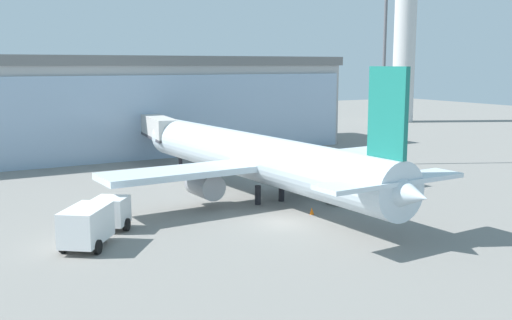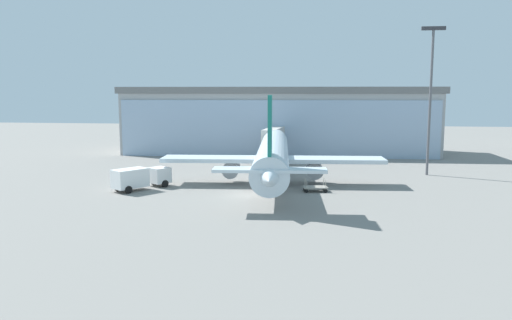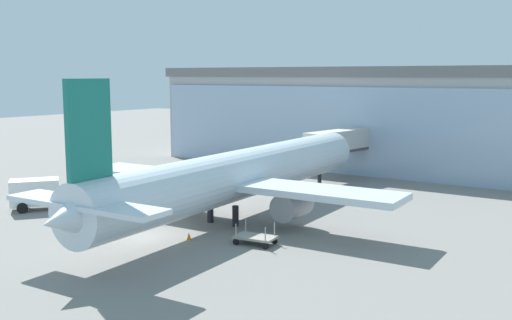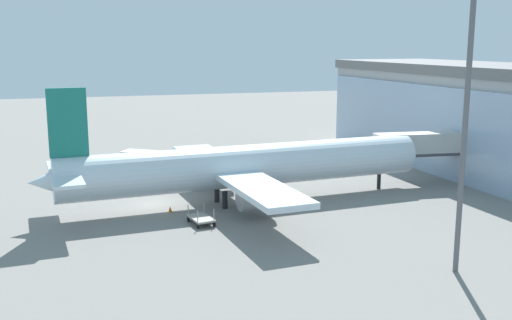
# 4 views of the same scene
# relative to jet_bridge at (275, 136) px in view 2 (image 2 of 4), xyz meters

# --- Properties ---
(ground) EXTENTS (240.00, 240.00, 0.00)m
(ground) POSITION_rel_jet_bridge_xyz_m (-0.21, -29.32, -4.19)
(ground) COLOR gray
(terminal_building) EXTENTS (59.52, 17.58, 12.52)m
(terminal_building) POSITION_rel_jet_bridge_xyz_m (-0.20, 11.22, 2.07)
(terminal_building) COLOR #A3A3A3
(terminal_building) RESTS_ON ground
(jet_bridge) EXTENTS (3.38, 11.60, 5.57)m
(jet_bridge) POSITION_rel_jet_bridge_xyz_m (0.00, 0.00, 0.00)
(jet_bridge) COLOR beige
(jet_bridge) RESTS_ON ground
(apron_light_mast) EXTENTS (3.20, 0.40, 20.47)m
(apron_light_mast) POSITION_rel_jet_bridge_xyz_m (22.79, -12.37, 7.82)
(apron_light_mast) COLOR #59595E
(apron_light_mast) RESTS_ON ground
(airplane) EXTENTS (28.21, 38.94, 11.37)m
(airplane) POSITION_rel_jet_bridge_xyz_m (1.76, -21.12, -0.66)
(airplane) COLOR silver
(airplane) RESTS_ON ground
(catering_truck) EXTENTS (6.01, 7.23, 2.65)m
(catering_truck) POSITION_rel_jet_bridge_xyz_m (-13.63, -27.78, -2.73)
(catering_truck) COLOR silver
(catering_truck) RESTS_ON ground
(baggage_cart) EXTENTS (3.02, 2.03, 1.50)m
(baggage_cart) POSITION_rel_jet_bridge_xyz_m (7.30, -26.36, -3.69)
(baggage_cart) COLOR #9E998C
(baggage_cart) RESTS_ON ground
(safety_cone_nose) EXTENTS (0.36, 0.36, 0.55)m
(safety_cone_nose) POSITION_rel_jet_bridge_xyz_m (2.88, -28.24, -3.92)
(safety_cone_nose) COLOR orange
(safety_cone_nose) RESTS_ON ground
(safety_cone_wingtip) EXTENTS (0.36, 0.36, 0.55)m
(safety_cone_wingtip) POSITION_rel_jet_bridge_xyz_m (-12.07, -23.23, -3.92)
(safety_cone_wingtip) COLOR orange
(safety_cone_wingtip) RESTS_ON ground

